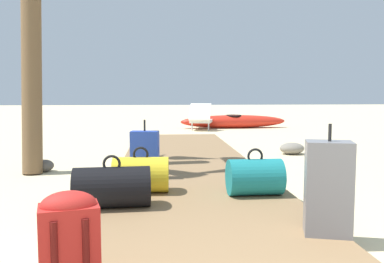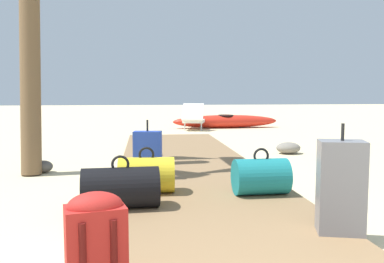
{
  "view_description": "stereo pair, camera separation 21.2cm",
  "coord_description": "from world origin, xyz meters",
  "px_view_note": "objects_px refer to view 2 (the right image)",
  "views": [
    {
      "loc": [
        -0.4,
        -0.97,
        1.13
      ],
      "look_at": [
        0.07,
        5.12,
        0.55
      ],
      "focal_mm": 39.57,
      "sensor_mm": 36.0,
      "label": 1
    },
    {
      "loc": [
        -0.61,
        -0.95,
        1.13
      ],
      "look_at": [
        0.07,
        5.12,
        0.55
      ],
      "focal_mm": 39.57,
      "sensor_mm": 36.0,
      "label": 2
    }
  ],
  "objects_px": {
    "duffel_bag_yellow": "(147,175)",
    "duffel_bag_teal": "(261,176)",
    "suitcase_blue": "(148,155)",
    "backpack_red": "(96,242)",
    "lounge_chair": "(194,118)",
    "suitcase_grey": "(341,187)",
    "kayak": "(226,121)",
    "duffel_bag_black": "(121,188)"
  },
  "relations": [
    {
      "from": "duffel_bag_yellow",
      "to": "duffel_bag_teal",
      "type": "distance_m",
      "value": 1.18
    },
    {
      "from": "duffel_bag_teal",
      "to": "suitcase_blue",
      "type": "bearing_deg",
      "value": 140.74
    },
    {
      "from": "backpack_red",
      "to": "lounge_chair",
      "type": "distance_m",
      "value": 10.45
    },
    {
      "from": "suitcase_blue",
      "to": "duffel_bag_teal",
      "type": "bearing_deg",
      "value": -39.26
    },
    {
      "from": "suitcase_grey",
      "to": "suitcase_blue",
      "type": "bearing_deg",
      "value": 123.27
    },
    {
      "from": "lounge_chair",
      "to": "kayak",
      "type": "bearing_deg",
      "value": 21.66
    },
    {
      "from": "suitcase_blue",
      "to": "duffel_bag_yellow",
      "type": "xyz_separation_m",
      "value": [
        -0.02,
        -0.73,
        -0.1
      ]
    },
    {
      "from": "backpack_red",
      "to": "duffel_bag_yellow",
      "type": "height_order",
      "value": "backpack_red"
    },
    {
      "from": "suitcase_blue",
      "to": "kayak",
      "type": "relative_size",
      "value": 0.21
    },
    {
      "from": "kayak",
      "to": "duffel_bag_yellow",
      "type": "bearing_deg",
      "value": -106.32
    },
    {
      "from": "backpack_red",
      "to": "suitcase_blue",
      "type": "relative_size",
      "value": 0.77
    },
    {
      "from": "suitcase_grey",
      "to": "kayak",
      "type": "xyz_separation_m",
      "value": [
        1.06,
        9.9,
        -0.22
      ]
    },
    {
      "from": "backpack_red",
      "to": "suitcase_blue",
      "type": "height_order",
      "value": "suitcase_blue"
    },
    {
      "from": "backpack_red",
      "to": "suitcase_grey",
      "type": "xyz_separation_m",
      "value": [
        1.7,
        0.81,
        0.06
      ]
    },
    {
      "from": "suitcase_grey",
      "to": "lounge_chair",
      "type": "xyz_separation_m",
      "value": [
        0.04,
        9.49,
        -0.1
      ]
    },
    {
      "from": "suitcase_grey",
      "to": "duffel_bag_teal",
      "type": "distance_m",
      "value": 1.25
    },
    {
      "from": "duffel_bag_yellow",
      "to": "suitcase_grey",
      "type": "bearing_deg",
      "value": -44.87
    },
    {
      "from": "duffel_bag_black",
      "to": "lounge_chair",
      "type": "height_order",
      "value": "lounge_chair"
    },
    {
      "from": "duffel_bag_black",
      "to": "kayak",
      "type": "bearing_deg",
      "value": 73.26
    },
    {
      "from": "duffel_bag_yellow",
      "to": "lounge_chair",
      "type": "relative_size",
      "value": 0.36
    },
    {
      "from": "duffel_bag_black",
      "to": "duffel_bag_yellow",
      "type": "height_order",
      "value": "duffel_bag_black"
    },
    {
      "from": "suitcase_grey",
      "to": "duffel_bag_black",
      "type": "bearing_deg",
      "value": 152.69
    },
    {
      "from": "suitcase_blue",
      "to": "duffel_bag_teal",
      "type": "height_order",
      "value": "suitcase_blue"
    },
    {
      "from": "kayak",
      "to": "backpack_red",
      "type": "bearing_deg",
      "value": -104.42
    },
    {
      "from": "duffel_bag_black",
      "to": "kayak",
      "type": "height_order",
      "value": "duffel_bag_black"
    },
    {
      "from": "suitcase_grey",
      "to": "kayak",
      "type": "relative_size",
      "value": 0.25
    },
    {
      "from": "backpack_red",
      "to": "duffel_bag_teal",
      "type": "distance_m",
      "value": 2.48
    },
    {
      "from": "backpack_red",
      "to": "duffel_bag_yellow",
      "type": "bearing_deg",
      "value": 83.09
    },
    {
      "from": "duffel_bag_yellow",
      "to": "kayak",
      "type": "xyz_separation_m",
      "value": [
        2.48,
        8.48,
        -0.06
      ]
    },
    {
      "from": "kayak",
      "to": "suitcase_blue",
      "type": "bearing_deg",
      "value": -107.63
    },
    {
      "from": "suitcase_blue",
      "to": "duffel_bag_black",
      "type": "distance_m",
      "value": 1.32
    },
    {
      "from": "backpack_red",
      "to": "duffel_bag_teal",
      "type": "height_order",
      "value": "backpack_red"
    },
    {
      "from": "duffel_bag_black",
      "to": "lounge_chair",
      "type": "bearing_deg",
      "value": 78.86
    },
    {
      "from": "suitcase_blue",
      "to": "suitcase_grey",
      "type": "bearing_deg",
      "value": -56.73
    },
    {
      "from": "lounge_chair",
      "to": "suitcase_grey",
      "type": "bearing_deg",
      "value": -90.22
    },
    {
      "from": "duffel_bag_teal",
      "to": "suitcase_grey",
      "type": "bearing_deg",
      "value": -77.63
    },
    {
      "from": "duffel_bag_black",
      "to": "duffel_bag_teal",
      "type": "distance_m",
      "value": 1.44
    },
    {
      "from": "backpack_red",
      "to": "kayak",
      "type": "xyz_separation_m",
      "value": [
        2.75,
        10.71,
        -0.17
      ]
    },
    {
      "from": "duffel_bag_yellow",
      "to": "lounge_chair",
      "type": "bearing_deg",
      "value": 79.73
    },
    {
      "from": "suitcase_blue",
      "to": "kayak",
      "type": "height_order",
      "value": "suitcase_blue"
    },
    {
      "from": "backpack_red",
      "to": "duffel_bag_teal",
      "type": "relative_size",
      "value": 0.99
    },
    {
      "from": "suitcase_blue",
      "to": "duffel_bag_black",
      "type": "bearing_deg",
      "value": -101.21
    }
  ]
}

